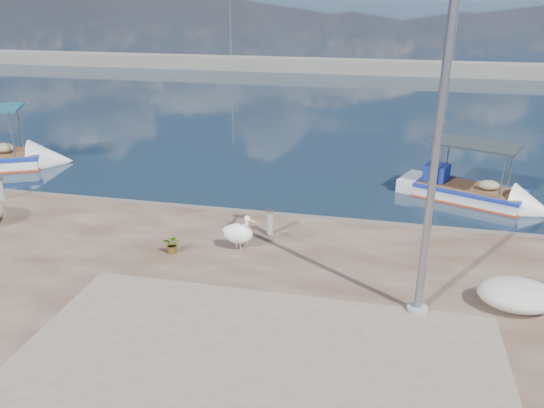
{
  "coord_description": "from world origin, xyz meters",
  "views": [
    {
      "loc": [
        2.98,
        -9.63,
        6.79
      ],
      "look_at": [
        0.0,
        3.8,
        1.3
      ],
      "focal_mm": 35.0,
      "sensor_mm": 36.0,
      "label": 1
    }
  ],
  "objects": [
    {
      "name": "bollard_near",
      "position": [
        0.0,
        3.51,
        0.9
      ],
      "size": [
        0.24,
        0.24,
        0.74
      ],
      "color": "gray",
      "rests_on": "quay"
    },
    {
      "name": "quay_patch",
      "position": [
        1.0,
        -3.0,
        0.5
      ],
      "size": [
        9.0,
        7.0,
        0.01
      ],
      "primitive_type": "cube",
      "color": "gray",
      "rests_on": "quay"
    },
    {
      "name": "pelican",
      "position": [
        -0.58,
        2.42,
        0.97
      ],
      "size": [
        1.06,
        0.65,
        1.01
      ],
      "rotation": [
        0.0,
        0.0,
        -0.25
      ],
      "color": "tan",
      "rests_on": "quay"
    },
    {
      "name": "net_pile_d",
      "position": [
        5.97,
        1.04,
        0.81
      ],
      "size": [
        1.64,
        1.23,
        0.61
      ],
      "primitive_type": "ellipsoid",
      "color": "silver",
      "rests_on": "quay"
    },
    {
      "name": "potted_plant",
      "position": [
        -2.2,
        1.86,
        0.75
      ],
      "size": [
        0.47,
        0.42,
        0.5
      ],
      "primitive_type": "imported",
      "rotation": [
        0.0,
        0.0,
        -0.08
      ],
      "color": "#33722D",
      "rests_on": "quay"
    },
    {
      "name": "ground",
      "position": [
        0.0,
        0.0,
        0.0
      ],
      "size": [
        1400.0,
        1400.0,
        0.0
      ],
      "primitive_type": "plane",
      "color": "#162635",
      "rests_on": "ground"
    },
    {
      "name": "bollard_far",
      "position": [
        -9.14,
        4.24,
        0.9
      ],
      "size": [
        0.24,
        0.24,
        0.74
      ],
      "color": "gray",
      "rests_on": "quay"
    },
    {
      "name": "breakwater",
      "position": [
        -0.0,
        40.0,
        0.6
      ],
      "size": [
        120.0,
        2.2,
        7.5
      ],
      "color": "gray",
      "rests_on": "ground"
    },
    {
      "name": "boat_right",
      "position": [
        5.94,
        8.92,
        0.19
      ],
      "size": [
        5.2,
        3.4,
        2.39
      ],
      "rotation": [
        0.0,
        0.0,
        -0.39
      ],
      "color": "white",
      "rests_on": "ground"
    },
    {
      "name": "lamp_post",
      "position": [
        3.91,
        0.47,
        3.8
      ],
      "size": [
        0.44,
        0.96,
        7.0
      ],
      "color": "gray",
      "rests_on": "quay"
    }
  ]
}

